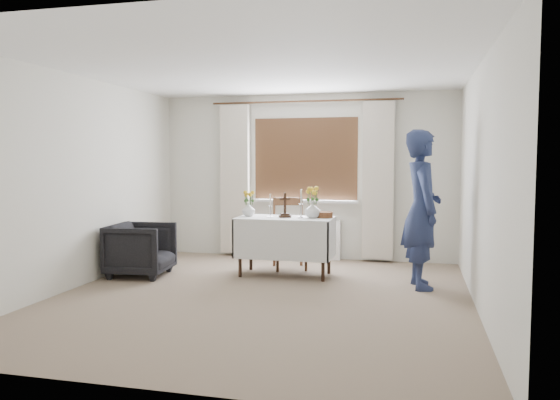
% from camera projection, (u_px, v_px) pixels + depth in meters
% --- Properties ---
extents(ground, '(5.00, 5.00, 0.00)m').
position_uv_depth(ground, '(261.00, 297.00, 6.00)').
color(ground, gray).
rests_on(ground, ground).
extents(altar_table, '(1.24, 0.64, 0.76)m').
position_uv_depth(altar_table, '(285.00, 246.00, 7.11)').
color(altar_table, white).
rests_on(altar_table, ground).
extents(wooden_chair, '(0.59, 0.59, 0.98)m').
position_uv_depth(wooden_chair, '(290.00, 233.00, 7.54)').
color(wooden_chair, '#51381B').
rests_on(wooden_chair, ground).
extents(armchair, '(0.83, 0.81, 0.69)m').
position_uv_depth(armchair, '(141.00, 249.00, 7.07)').
color(armchair, black).
rests_on(armchair, ground).
extents(person, '(0.59, 0.76, 1.86)m').
position_uv_depth(person, '(422.00, 209.00, 6.40)').
color(person, navy).
rests_on(person, ground).
extents(radiator, '(1.10, 0.10, 0.60)m').
position_uv_depth(radiator, '(304.00, 239.00, 8.32)').
color(radiator, white).
rests_on(radiator, ground).
extents(wooden_cross, '(0.18, 0.16, 0.32)m').
position_uv_depth(wooden_cross, '(285.00, 205.00, 7.06)').
color(wooden_cross, black).
rests_on(wooden_cross, altar_table).
extents(candlestick_left, '(0.11, 0.11, 0.30)m').
position_uv_depth(candlestick_left, '(270.00, 206.00, 7.11)').
color(candlestick_left, silver).
rests_on(candlestick_left, altar_table).
extents(candlestick_right, '(0.14, 0.14, 0.37)m').
position_uv_depth(candlestick_right, '(301.00, 204.00, 7.01)').
color(candlestick_right, silver).
rests_on(candlestick_right, altar_table).
extents(flower_vase_left, '(0.18, 0.18, 0.18)m').
position_uv_depth(flower_vase_left, '(249.00, 209.00, 7.22)').
color(flower_vase_left, silver).
rests_on(flower_vase_left, altar_table).
extents(flower_vase_right, '(0.26, 0.26, 0.21)m').
position_uv_depth(flower_vase_right, '(313.00, 210.00, 7.01)').
color(flower_vase_right, silver).
rests_on(flower_vase_right, altar_table).
extents(wicker_basket, '(0.26, 0.26, 0.08)m').
position_uv_depth(wicker_basket, '(325.00, 215.00, 7.04)').
color(wicker_basket, brown).
rests_on(wicker_basket, altar_table).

